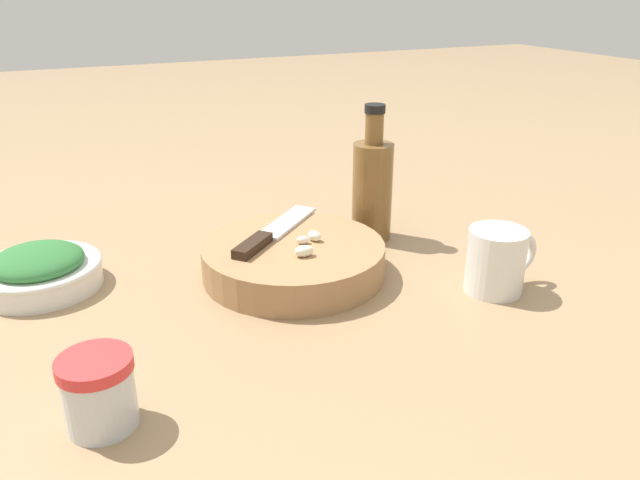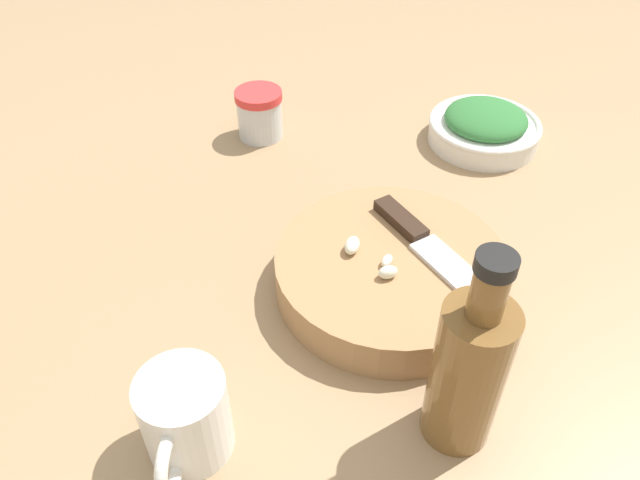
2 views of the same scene
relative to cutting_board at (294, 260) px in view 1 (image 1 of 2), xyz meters
name	(u,v)px [view 1 (image 1 of 2)]	position (x,y,z in m)	size (l,w,h in m)	color
ground_plane	(334,305)	(-0.01, 0.10, -0.02)	(5.00, 5.00, 0.00)	#997A56
cutting_board	(294,260)	(0.00, 0.00, 0.00)	(0.25, 0.25, 0.05)	#9E754C
chef_knife	(271,233)	(0.02, -0.04, 0.03)	(0.17, 0.16, 0.01)	black
garlic_cloves	(307,244)	(-0.01, 0.02, 0.03)	(0.06, 0.06, 0.02)	silver
herb_bowl	(39,270)	(0.32, -0.11, 0.00)	(0.16, 0.16, 0.06)	silver
spice_jar	(99,392)	(0.28, 0.22, 0.01)	(0.07, 0.07, 0.07)	silver
coffee_mug	(497,260)	(-0.22, 0.15, 0.02)	(0.11, 0.08, 0.09)	silver
oil_bottle	(372,187)	(-0.16, -0.07, 0.06)	(0.06, 0.06, 0.21)	brown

